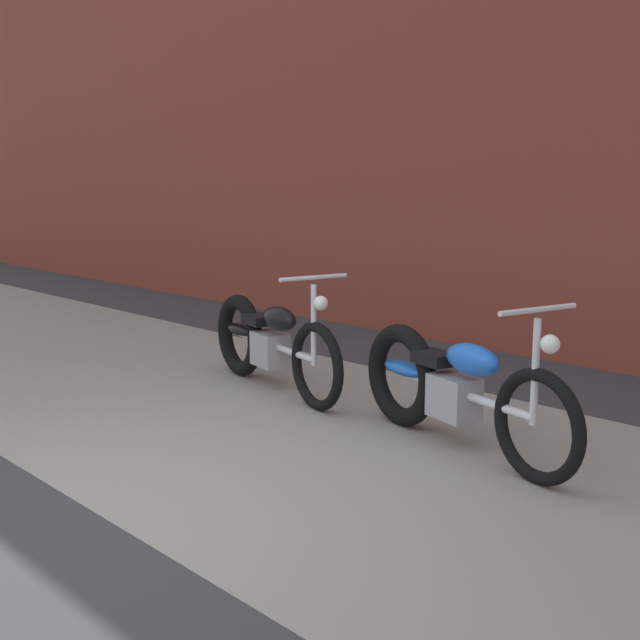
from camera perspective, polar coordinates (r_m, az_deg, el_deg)
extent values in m
plane|color=#38383A|center=(4.40, -15.41, -13.44)|extent=(80.00, 80.00, 0.00)
cube|color=gray|center=(5.38, 1.35, -8.67)|extent=(36.00, 3.50, 0.01)
cube|color=brown|center=(8.08, 20.15, 20.21)|extent=(36.00, 0.50, 6.48)
torus|color=black|center=(6.01, -0.25, -3.33)|extent=(0.68, 0.22, 0.68)
torus|color=black|center=(7.12, -5.79, -1.09)|extent=(0.74, 0.28, 0.73)
cylinder|color=silver|center=(6.55, -3.26, -1.88)|extent=(1.22, 0.31, 0.06)
cube|color=#99999E|center=(6.63, -3.59, -2.10)|extent=(0.36, 0.28, 0.28)
ellipsoid|color=black|center=(6.43, -2.93, 0.09)|extent=(0.47, 0.28, 0.20)
ellipsoid|color=black|center=(7.06, -5.62, -0.67)|extent=(0.47, 0.27, 0.10)
cube|color=black|center=(6.76, -4.42, 0.03)|extent=(0.31, 0.25, 0.08)
cylinder|color=silver|center=(5.98, -0.45, -0.36)|extent=(0.05, 0.05, 0.62)
cylinder|color=silver|center=(5.93, -0.46, 3.06)|extent=(0.15, 0.57, 0.03)
sphere|color=white|center=(5.87, 0.06, 1.22)|extent=(0.11, 0.11, 0.11)
cylinder|color=silver|center=(6.92, -3.44, -2.26)|extent=(0.55, 0.17, 0.06)
torus|color=black|center=(4.73, 15.36, -7.38)|extent=(0.68, 0.23, 0.68)
torus|color=black|center=(5.66, 5.85, -3.96)|extent=(0.74, 0.29, 0.73)
cylinder|color=silver|center=(5.17, 10.17, -5.24)|extent=(1.22, 0.33, 0.06)
cube|color=#99999E|center=(5.24, 9.58, -5.47)|extent=(0.36, 0.29, 0.28)
ellipsoid|color=blue|center=(5.05, 10.85, -2.80)|extent=(0.47, 0.28, 0.20)
ellipsoid|color=blue|center=(5.61, 6.16, -3.46)|extent=(0.47, 0.27, 0.10)
cube|color=black|center=(5.33, 8.26, -2.72)|extent=(0.32, 0.26, 0.08)
cylinder|color=silver|center=(4.67, 15.18, -3.63)|extent=(0.05, 0.05, 0.62)
cylinder|color=silver|center=(4.61, 15.38, 0.73)|extent=(0.16, 0.57, 0.03)
sphere|color=white|center=(4.57, 16.18, -1.67)|extent=(0.11, 0.11, 0.11)
cylinder|color=silver|center=(5.53, 9.13, -5.50)|extent=(0.55, 0.18, 0.06)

